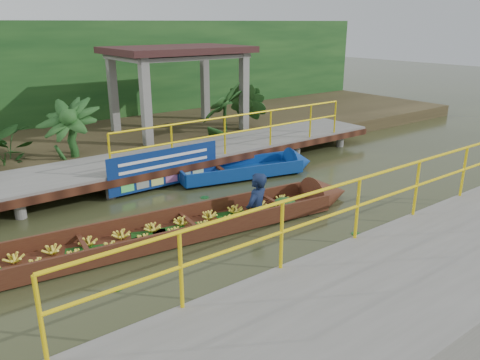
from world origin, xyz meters
TOP-DOWN VIEW (x-y plane):
  - ground at (0.00, 0.00)m, footprint 80.00×80.00m
  - land_strip at (0.00, 7.50)m, footprint 30.00×8.00m
  - far_dock at (0.02, 3.43)m, footprint 16.00×2.06m
  - near_dock at (1.00, -4.20)m, footprint 18.00×2.40m
  - pavilion at (3.00, 6.30)m, footprint 4.40×3.00m
  - foliage_backdrop at (0.00, 10.00)m, footprint 30.00×0.80m
  - vendor_boat at (-1.14, -0.00)m, footprint 10.13×2.18m
  - moored_blue_boat at (3.29, 1.93)m, footprint 4.00×1.85m
  - blue_banner at (0.35, 2.48)m, footprint 2.98×0.04m
  - tropical_plants at (-1.31, 5.30)m, footprint 14.34×1.34m

SIDE VIEW (x-z plane):
  - ground at x=0.00m, z-range 0.00..0.00m
  - moored_blue_boat at x=3.29m, z-range -0.30..0.63m
  - land_strip at x=0.00m, z-range 0.00..0.45m
  - vendor_boat at x=-1.14m, z-range -0.86..1.36m
  - near_dock at x=1.00m, z-range -0.56..1.16m
  - far_dock at x=0.02m, z-range -0.35..1.30m
  - blue_banner at x=0.35m, z-range 0.09..1.02m
  - tropical_plants at x=-1.31m, z-range 0.45..2.12m
  - foliage_backdrop at x=0.00m, z-range 0.00..4.00m
  - pavilion at x=3.00m, z-range 1.32..4.32m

